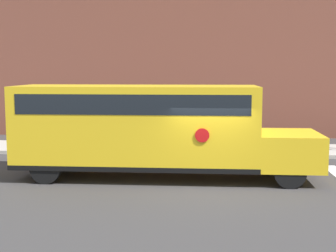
{
  "coord_description": "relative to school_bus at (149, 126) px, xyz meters",
  "views": [
    {
      "loc": [
        -0.21,
        -14.55,
        3.66
      ],
      "look_at": [
        -1.47,
        1.53,
        1.73
      ],
      "focal_mm": 50.0,
      "sensor_mm": 36.0,
      "label": 1
    }
  ],
  "objects": [
    {
      "name": "building_backdrop",
      "position": [
        2.09,
        11.97,
        2.96
      ],
      "size": [
        32.0,
        4.0,
        9.48
      ],
      "color": "brown",
      "rests_on": "ground"
    },
    {
      "name": "school_bus",
      "position": [
        0.0,
        0.0,
        0.0
      ],
      "size": [
        10.1,
        2.57,
        3.14
      ],
      "color": "yellow",
      "rests_on": "ground"
    },
    {
      "name": "sidewalk_strip",
      "position": [
        2.09,
        5.47,
        -1.71
      ],
      "size": [
        44.0,
        3.0,
        0.15
      ],
      "color": "#B2ADA3",
      "rests_on": "ground"
    },
    {
      "name": "ground_plane",
      "position": [
        2.09,
        -1.03,
        -1.79
      ],
      "size": [
        60.0,
        60.0,
        0.0
      ],
      "primitive_type": "plane",
      "color": "#3A3838"
    }
  ]
}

